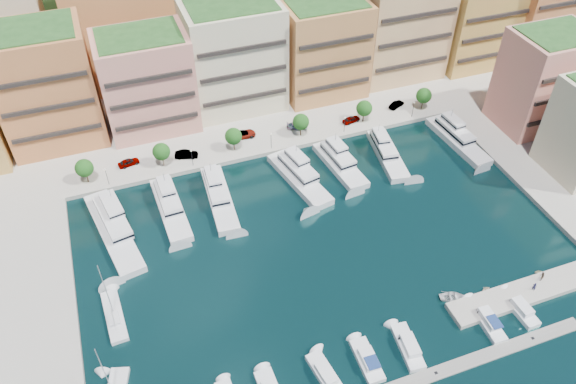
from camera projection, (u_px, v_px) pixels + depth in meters
name	position (u px, v px, depth m)	size (l,w,h in m)	color
ground	(325.00, 248.00, 105.89)	(400.00, 400.00, 0.00)	black
north_quay	(234.00, 84.00, 148.92)	(220.00, 64.00, 2.00)	#9E998E
hillside	(193.00, 10.00, 182.24)	(240.00, 40.00, 58.00)	#223816
finger_pier	(531.00, 292.00, 98.22)	(32.00, 5.00, 2.00)	#9E998E
apartment_1	(47.00, 87.00, 121.19)	(20.00, 16.50, 26.80)	#C37441
apartment_2	(147.00, 82.00, 126.47)	(20.00, 15.50, 22.80)	tan
apartment_3	(234.00, 56.00, 132.16)	(22.00, 16.50, 25.80)	beige
apartment_4	(323.00, 48.00, 137.02)	(20.00, 15.50, 23.80)	#CB854C
apartment_5	(400.00, 25.00, 142.97)	(22.00, 16.50, 26.80)	#EABA7B
apartment_6	(476.00, 22.00, 148.49)	(20.00, 15.50, 22.80)	#C18546
apartment_7	(544.00, 11.00, 151.49)	(22.00, 16.50, 24.80)	#C37441
apartment_east_a	(545.00, 80.00, 127.16)	(18.00, 14.50, 22.80)	tan
backblock_1	(120.00, 23.00, 140.14)	(26.00, 18.00, 30.00)	#CB854C
backblock_2	(236.00, 5.00, 147.74)	(26.00, 18.00, 30.00)	#EABA7B
tree_0	(84.00, 168.00, 115.82)	(3.80, 3.80, 5.65)	#473323
tree_1	(161.00, 152.00, 119.87)	(3.80, 3.80, 5.65)	#473323
tree_2	(233.00, 136.00, 123.92)	(3.80, 3.80, 5.65)	#473323
tree_3	(301.00, 122.00, 127.97)	(3.80, 3.80, 5.65)	#473323
tree_4	(364.00, 108.00, 132.02)	(3.80, 3.80, 5.65)	#473323
tree_5	(424.00, 96.00, 136.07)	(3.80, 3.80, 5.65)	#473323
lamppost_0	(106.00, 174.00, 115.85)	(0.30, 0.30, 4.20)	black
lamppost_1	(192.00, 155.00, 120.41)	(0.30, 0.30, 4.20)	black
lamppost_2	(271.00, 138.00, 124.97)	(0.30, 0.30, 4.20)	black
lamppost_3	(345.00, 122.00, 129.52)	(0.30, 0.30, 4.20)	black
lamppost_4	(413.00, 107.00, 134.08)	(0.30, 0.30, 4.20)	black
yacht_0	(113.00, 227.00, 108.24)	(9.10, 24.49, 7.30)	silver
yacht_1	(170.00, 206.00, 112.77)	(5.23, 19.26, 7.30)	silver
yacht_2	(218.00, 195.00, 115.05)	(5.56, 20.00, 7.30)	silver
yacht_3	(298.00, 175.00, 119.62)	(8.52, 19.93, 7.30)	silver
yacht_4	(339.00, 162.00, 122.95)	(6.63, 17.46, 7.30)	silver
yacht_5	(386.00, 152.00, 125.58)	(7.00, 18.19, 7.30)	silver
yacht_6	(456.00, 137.00, 129.50)	(5.93, 19.72, 7.30)	silver
cruiser_3	(326.00, 375.00, 85.88)	(3.77, 8.45, 2.55)	white
cruiser_4	(367.00, 361.00, 87.64)	(3.11, 8.00, 2.66)	white
cruiser_5	(408.00, 347.00, 89.49)	(3.69, 8.82, 2.55)	white
cruiser_7	(487.00, 320.00, 93.19)	(2.99, 9.11, 2.66)	white
cruiser_8	(520.00, 309.00, 94.91)	(2.78, 7.93, 2.55)	white
sailboat_1	(115.00, 317.00, 94.03)	(3.38, 11.00, 13.20)	silver
tender_3	(539.00, 272.00, 101.01)	(1.38, 1.59, 0.84)	beige
tender_0	(452.00, 297.00, 96.92)	(3.08, 4.32, 0.89)	silver
tender_1	(486.00, 289.00, 98.14)	(1.45, 1.67, 0.88)	beige
car_0	(129.00, 162.00, 121.90)	(1.85, 4.59, 1.56)	gray
car_1	(186.00, 154.00, 123.85)	(1.76, 5.04, 1.66)	gray
car_2	(243.00, 134.00, 129.41)	(2.67, 5.79, 1.61)	gray
car_3	(297.00, 126.00, 131.98)	(1.99, 4.91, 1.42)	gray
car_4	(351.00, 119.00, 133.87)	(1.78, 4.43, 1.51)	gray
car_5	(396.00, 104.00, 138.62)	(1.54, 4.43, 1.46)	gray
person_0	(534.00, 287.00, 96.71)	(0.66, 0.43, 1.80)	#242346
person_1	(542.00, 276.00, 98.33)	(0.93, 0.72, 1.91)	#49392B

